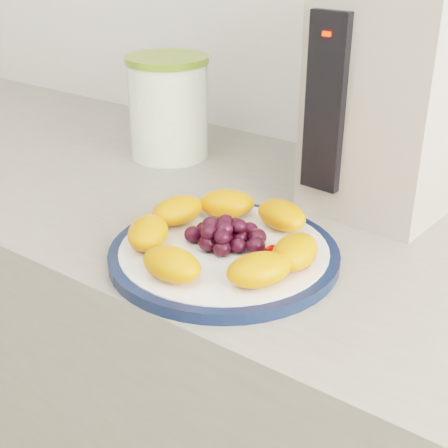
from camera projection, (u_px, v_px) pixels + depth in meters
The scene contains 10 objects.
counter at pixel (227, 421), 1.16m from camera, with size 3.50×0.60×0.90m, color gray.
cabinet_face at pixel (227, 434), 1.17m from camera, with size 3.48×0.58×0.84m, color #8C7955.
plate_rim at pixel (224, 254), 0.79m from camera, with size 0.29×0.29×0.01m, color #101D3B.
plate_face at pixel (224, 254), 0.79m from camera, with size 0.26×0.26×0.02m, color white.
canister at pixel (169, 111), 1.10m from camera, with size 0.14×0.14×0.17m, color #457015.
canister_lid at pixel (167, 59), 1.07m from camera, with size 0.14×0.14×0.01m, color olive.
appliance_body at pixel (403, 94), 0.90m from camera, with size 0.18×0.26×0.32m, color #ABA093.
appliance_panel at pixel (326, 104), 0.83m from camera, with size 0.06×0.02×0.24m, color black.
appliance_led at pixel (327, 34), 0.78m from camera, with size 0.01×0.01×0.01m, color #FF0C05.
fruit_plate at pixel (225, 234), 0.78m from camera, with size 0.25×0.25×0.04m.
Camera 1 is at (0.52, 0.49, 1.29)m, focal length 50.00 mm.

